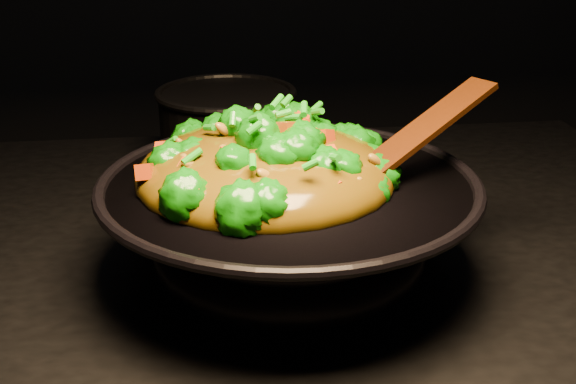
{
  "coord_description": "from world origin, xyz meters",
  "views": [
    {
      "loc": [
        -0.09,
        -0.81,
        1.31
      ],
      "look_at": [
        0.0,
        -0.07,
        1.0
      ],
      "focal_mm": 45.0,
      "sensor_mm": 36.0,
      "label": 1
    }
  ],
  "objects": [
    {
      "name": "stir_fry",
      "position": [
        -0.02,
        -0.07,
        1.06
      ],
      "size": [
        0.29,
        0.29,
        0.1
      ],
      "primitive_type": null,
      "rotation": [
        0.0,
        0.0,
        -0.0
      ],
      "color": "#117908",
      "rests_on": "wok"
    },
    {
      "name": "wok",
      "position": [
        0.0,
        -0.08,
        0.96
      ],
      "size": [
        0.44,
        0.44,
        0.11
      ],
      "primitive_type": null,
      "rotation": [
        0.0,
        0.0,
        0.1
      ],
      "color": "black",
      "rests_on": "stovetop"
    },
    {
      "name": "back_pot",
      "position": [
        -0.05,
        0.3,
        0.96
      ],
      "size": [
        0.28,
        0.28,
        0.12
      ],
      "primitive_type": "cylinder",
      "rotation": [
        0.0,
        0.0,
        0.43
      ],
      "color": "black",
      "rests_on": "stovetop"
    },
    {
      "name": "spatula",
      "position": [
        0.13,
        -0.08,
        1.06
      ],
      "size": [
        0.23,
        0.15,
        0.1
      ],
      "primitive_type": "cube",
      "rotation": [
        0.0,
        -0.38,
        0.5
      ],
      "color": "#3C1B09",
      "rests_on": "wok"
    }
  ]
}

